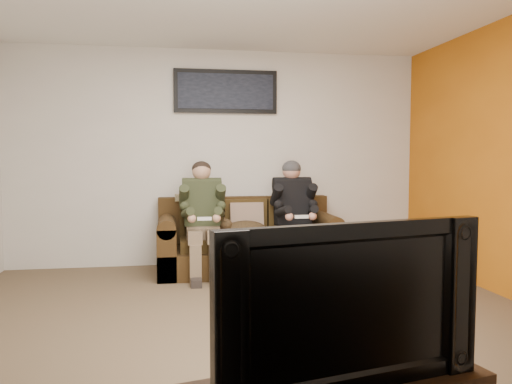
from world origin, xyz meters
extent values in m
plane|color=brown|center=(0.00, 0.00, 0.00)|extent=(5.00, 5.00, 0.00)
plane|color=beige|center=(0.00, 2.25, 1.30)|extent=(5.00, 0.00, 5.00)
plane|color=beige|center=(0.00, -2.25, 1.30)|extent=(5.00, 0.00, 5.00)
cube|color=#372510|center=(0.28, 1.75, 0.14)|extent=(2.03, 0.88, 0.28)
cube|color=#372510|center=(0.28, 2.10, 0.55)|extent=(2.03, 0.18, 0.55)
cube|color=#372510|center=(-0.63, 1.75, 0.28)|extent=(0.20, 0.88, 0.55)
cube|color=#372510|center=(1.20, 1.75, 0.28)|extent=(0.20, 0.88, 0.55)
cylinder|color=#372510|center=(-0.63, 1.75, 0.55)|extent=(0.20, 0.88, 0.20)
cylinder|color=#372510|center=(1.20, 1.75, 0.55)|extent=(0.20, 0.88, 0.20)
cube|color=#3A2A11|center=(-0.24, 1.70, 0.34)|extent=(0.50, 0.55, 0.13)
cube|color=#3A2A11|center=(-0.24, 1.97, 0.61)|extent=(0.50, 0.13, 0.41)
cube|color=#3A2A11|center=(0.28, 1.70, 0.34)|extent=(0.50, 0.55, 0.13)
cube|color=#3A2A11|center=(0.28, 1.97, 0.61)|extent=(0.50, 0.13, 0.41)
cube|color=#3A2A11|center=(0.81, 1.70, 0.34)|extent=(0.50, 0.55, 0.13)
cube|color=#3A2A11|center=(0.81, 1.97, 0.61)|extent=(0.50, 0.13, 0.41)
cube|color=#836956|center=(0.28, 1.86, 0.59)|extent=(0.39, 0.19, 0.38)
cube|color=tan|center=(-0.33, 2.08, 0.83)|extent=(0.42, 0.20, 0.07)
cube|color=#756149|center=(-0.24, 1.68, 0.48)|extent=(0.36, 0.30, 0.14)
cube|color=#2D331E|center=(-0.24, 1.78, 0.78)|extent=(0.40, 0.30, 0.53)
cylinder|color=#2D331E|center=(-0.24, 1.80, 0.99)|extent=(0.44, 0.18, 0.18)
sphere|color=tan|center=(-0.24, 1.82, 1.15)|extent=(0.21, 0.21, 0.21)
cube|color=#756149|center=(-0.34, 1.48, 0.47)|extent=(0.15, 0.42, 0.13)
cube|color=#756149|center=(-0.14, 1.48, 0.47)|extent=(0.15, 0.42, 0.13)
cube|color=#756149|center=(-0.34, 1.28, 0.20)|extent=(0.12, 0.13, 0.41)
cube|color=#756149|center=(-0.14, 1.28, 0.20)|extent=(0.12, 0.13, 0.41)
cube|color=black|center=(-0.34, 1.20, 0.04)|extent=(0.11, 0.26, 0.08)
cube|color=black|center=(-0.14, 1.20, 0.04)|extent=(0.11, 0.26, 0.08)
cylinder|color=#2D331E|center=(-0.44, 1.71, 0.88)|extent=(0.11, 0.30, 0.28)
cylinder|color=#2D331E|center=(-0.04, 1.71, 0.88)|extent=(0.11, 0.30, 0.28)
cylinder|color=#2D331E|center=(-0.41, 1.49, 0.72)|extent=(0.14, 0.32, 0.15)
cylinder|color=#2D331E|center=(-0.07, 1.49, 0.72)|extent=(0.14, 0.32, 0.15)
sphere|color=tan|center=(-0.37, 1.37, 0.67)|extent=(0.09, 0.09, 0.09)
sphere|color=tan|center=(-0.11, 1.37, 0.67)|extent=(0.09, 0.09, 0.09)
cube|color=white|center=(-0.24, 1.35, 0.67)|extent=(0.15, 0.04, 0.03)
ellipsoid|color=black|center=(-0.24, 1.83, 1.18)|extent=(0.22, 0.22, 0.17)
cube|color=black|center=(0.81, 1.68, 0.48)|extent=(0.36, 0.30, 0.14)
cube|color=black|center=(0.81, 1.78, 0.78)|extent=(0.40, 0.30, 0.53)
cylinder|color=black|center=(0.81, 1.80, 0.99)|extent=(0.44, 0.18, 0.18)
sphere|color=tan|center=(0.81, 1.82, 1.15)|extent=(0.21, 0.21, 0.21)
cube|color=black|center=(0.71, 1.48, 0.47)|extent=(0.15, 0.42, 0.13)
cube|color=black|center=(0.91, 1.48, 0.47)|extent=(0.15, 0.42, 0.13)
cube|color=black|center=(0.71, 1.28, 0.20)|extent=(0.12, 0.13, 0.41)
cube|color=black|center=(0.91, 1.28, 0.20)|extent=(0.12, 0.13, 0.41)
cube|color=black|center=(0.71, 1.20, 0.04)|extent=(0.11, 0.26, 0.08)
cube|color=black|center=(0.91, 1.20, 0.04)|extent=(0.11, 0.26, 0.08)
cylinder|color=black|center=(0.61, 1.71, 0.88)|extent=(0.11, 0.30, 0.28)
cylinder|color=black|center=(1.01, 1.71, 0.88)|extent=(0.11, 0.30, 0.28)
cylinder|color=black|center=(0.64, 1.49, 0.72)|extent=(0.14, 0.32, 0.15)
cylinder|color=black|center=(0.98, 1.49, 0.72)|extent=(0.14, 0.32, 0.15)
sphere|color=tan|center=(0.68, 1.37, 0.67)|extent=(0.09, 0.09, 0.09)
sphere|color=tan|center=(0.94, 1.37, 0.67)|extent=(0.09, 0.09, 0.09)
cube|color=white|center=(0.81, 1.35, 0.67)|extent=(0.15, 0.04, 0.03)
ellipsoid|color=black|center=(0.81, 1.82, 1.18)|extent=(0.22, 0.22, 0.19)
ellipsoid|color=#47341C|center=(0.24, 1.67, 0.50)|extent=(0.47, 0.26, 0.19)
sphere|color=#47341C|center=(0.02, 1.64, 0.56)|extent=(0.14, 0.14, 0.14)
cone|color=#47341C|center=(0.00, 1.60, 0.63)|extent=(0.04, 0.04, 0.04)
cone|color=#47341C|center=(0.00, 1.67, 0.63)|extent=(0.04, 0.04, 0.04)
cylinder|color=#47341C|center=(0.48, 1.72, 0.47)|extent=(0.26, 0.13, 0.08)
cube|color=black|center=(0.08, 2.22, 2.10)|extent=(1.25, 0.04, 0.52)
cube|color=black|center=(0.08, 2.19, 2.10)|extent=(1.15, 0.01, 0.42)
imported|color=black|center=(0.10, -1.95, 0.73)|extent=(1.15, 0.39, 0.66)
camera|label=1|loc=(-0.56, -3.85, 1.31)|focal=35.00mm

